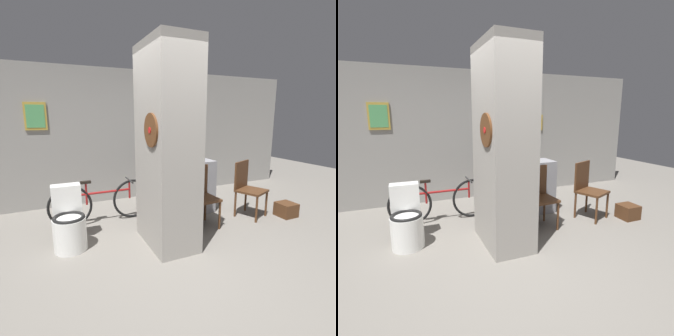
% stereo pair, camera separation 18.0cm
% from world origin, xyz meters
% --- Properties ---
extents(ground_plane, '(14.00, 14.00, 0.00)m').
position_xyz_m(ground_plane, '(0.00, 0.00, 0.00)').
color(ground_plane, slate).
extents(wall_back, '(8.00, 0.09, 2.60)m').
position_xyz_m(wall_back, '(0.00, 2.63, 1.30)').
color(wall_back, gray).
rests_on(wall_back, ground_plane).
extents(pillar_center, '(0.59, 0.96, 2.60)m').
position_xyz_m(pillar_center, '(-0.05, 0.48, 1.30)').
color(pillar_center, gray).
rests_on(pillar_center, ground_plane).
extents(counter_shelf, '(1.19, 0.44, 0.93)m').
position_xyz_m(counter_shelf, '(0.62, 1.35, 0.47)').
color(counter_shelf, gray).
rests_on(counter_shelf, ground_plane).
extents(toilet, '(0.42, 0.58, 0.80)m').
position_xyz_m(toilet, '(-1.28, 0.87, 0.33)').
color(toilet, white).
rests_on(toilet, ground_plane).
extents(chair_near_pillar, '(0.45, 0.45, 0.95)m').
position_xyz_m(chair_near_pillar, '(0.65, 0.78, 0.52)').
color(chair_near_pillar, '#4C2D19').
rests_on(chair_near_pillar, ground_plane).
extents(chair_by_doorway, '(0.57, 0.57, 0.95)m').
position_xyz_m(chair_by_doorway, '(1.61, 0.79, 0.52)').
color(chair_by_doorway, '#4C2D19').
rests_on(chair_by_doorway, ground_plane).
extents(bicycle, '(1.66, 0.42, 0.72)m').
position_xyz_m(bicycle, '(-0.71, 1.52, 0.35)').
color(bicycle, black).
rests_on(bicycle, ground_plane).
extents(bottle_tall, '(0.06, 0.06, 0.29)m').
position_xyz_m(bottle_tall, '(0.72, 1.31, 1.04)').
color(bottle_tall, '#267233').
rests_on(bottle_tall, counter_shelf).
extents(bottle_short, '(0.08, 0.08, 0.21)m').
position_xyz_m(bottle_short, '(0.83, 1.30, 1.01)').
color(bottle_short, '#19598C').
rests_on(bottle_short, counter_shelf).
extents(floor_crate, '(0.30, 0.30, 0.24)m').
position_xyz_m(floor_crate, '(2.21, 0.46, 0.12)').
color(floor_crate, '#4C2D19').
rests_on(floor_crate, ground_plane).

